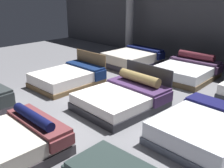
{
  "coord_description": "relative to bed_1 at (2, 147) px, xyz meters",
  "views": [
    {
      "loc": [
        4.04,
        -4.09,
        2.76
      ],
      "look_at": [
        -0.2,
        0.18,
        0.58
      ],
      "focal_mm": 42.18,
      "sensor_mm": 36.0,
      "label": 1
    }
  ],
  "objects": [
    {
      "name": "bed_3",
      "position": [
        -2.28,
        3.07,
        -0.02
      ],
      "size": [
        1.51,
        2.0,
        0.86
      ],
      "rotation": [
        0.0,
        0.0,
        0.01
      ],
      "color": "brown",
      "rests_on": "ground_plane"
    },
    {
      "name": "bed_7",
      "position": [
        -0.04,
        6.14,
        0.01
      ],
      "size": [
        1.78,
        2.05,
        0.76
      ],
      "rotation": [
        0.0,
        0.0,
        0.05
      ],
      "color": "brown",
      "rests_on": "ground_plane"
    },
    {
      "name": "bed_6",
      "position": [
        -2.25,
        6.02,
        0.03
      ],
      "size": [
        1.69,
        1.97,
        0.6
      ],
      "rotation": [
        0.0,
        0.0,
        -0.03
      ],
      "color": "#292735",
      "rests_on": "ground_plane"
    },
    {
      "name": "bed_5",
      "position": [
        2.16,
        3.03,
        -0.01
      ],
      "size": [
        1.64,
        2.04,
        0.51
      ],
      "rotation": [
        0.0,
        0.0,
        -0.03
      ],
      "color": "#4B515F",
      "rests_on": "ground_plane"
    },
    {
      "name": "showroom_back_wall",
      "position": [
        -0.04,
        8.04,
        1.51
      ],
      "size": [
        18.0,
        0.06,
        3.5
      ],
      "primitive_type": "cube",
      "color": "#47474C",
      "rests_on": "ground_plane"
    },
    {
      "name": "bed_4",
      "position": [
        0.01,
        3.04,
        0.0
      ],
      "size": [
        1.71,
        2.09,
        0.9
      ],
      "rotation": [
        0.0,
        0.0,
        -0.04
      ],
      "color": "#222227",
      "rests_on": "ground_plane"
    },
    {
      "name": "bed_1",
      "position": [
        0.0,
        0.0,
        0.0
      ],
      "size": [
        1.59,
        2.05,
        0.69
      ],
      "rotation": [
        0.0,
        0.0,
        -0.0
      ],
      "color": "#312D31",
      "rests_on": "ground_plane"
    },
    {
      "name": "support_pillar",
      "position": [
        -3.67,
        7.42,
        1.51
      ],
      "size": [
        0.34,
        0.34,
        3.5
      ],
      "primitive_type": "cylinder",
      "color": "#99999E",
      "rests_on": "ground_plane"
    },
    {
      "name": "ground_plane",
      "position": [
        -0.04,
        2.7,
        -0.25
      ],
      "size": [
        18.0,
        18.0,
        0.02
      ],
      "primitive_type": "cube",
      "color": "slate"
    }
  ]
}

